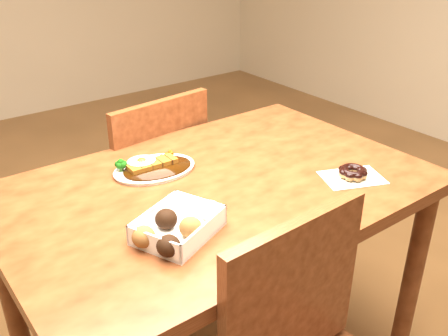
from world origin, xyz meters
TOP-DOWN VIEW (x-y plane):
  - table at (0.00, 0.00)m, footprint 1.20×0.80m
  - chair_far at (0.05, 0.54)m, footprint 0.46×0.46m
  - katsu_curry_plate at (-0.11, 0.18)m, footprint 0.26×0.20m
  - donut_box at (-0.23, -0.15)m, footprint 0.24×0.21m
  - pon_de_ring at (0.33, -0.21)m, footprint 0.21×0.18m

SIDE VIEW (x-z plane):
  - chair_far at x=0.05m, z-range 0.04..0.91m
  - table at x=0.00m, z-range 0.28..1.03m
  - katsu_curry_plate at x=-0.11m, z-range 0.74..0.79m
  - pon_de_ring at x=0.33m, z-range 0.75..0.78m
  - donut_box at x=-0.23m, z-range 0.75..0.81m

